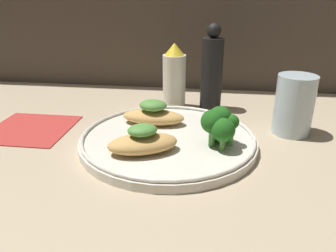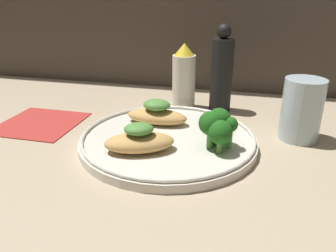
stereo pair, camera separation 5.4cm
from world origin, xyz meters
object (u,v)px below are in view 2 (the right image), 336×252
(sauce_bottle, at_px, (184,78))
(pepper_grinder, at_px, (222,73))
(broccoli_bunch, at_px, (217,126))
(drinking_glass, at_px, (302,110))
(plate, at_px, (168,139))

(sauce_bottle, distance_m, pepper_grinder, 0.08)
(broccoli_bunch, bearing_deg, pepper_grinder, 93.99)
(sauce_bottle, bearing_deg, drinking_glass, -26.36)
(pepper_grinder, bearing_deg, drinking_glass, -37.32)
(plate, xyz_separation_m, sauce_bottle, (-0.01, 0.19, 0.06))
(broccoli_bunch, xyz_separation_m, drinking_glass, (0.13, 0.10, 0.00))
(pepper_grinder, relative_size, drinking_glass, 1.69)
(pepper_grinder, bearing_deg, sauce_bottle, 180.00)
(plate, xyz_separation_m, pepper_grinder, (0.07, 0.19, 0.07))
(sauce_bottle, bearing_deg, broccoli_bunch, -66.06)
(plate, distance_m, sauce_bottle, 0.20)
(pepper_grinder, distance_m, drinking_glass, 0.19)
(plate, bearing_deg, drinking_glass, 20.09)
(plate, xyz_separation_m, broccoli_bunch, (0.08, -0.02, 0.04))
(sauce_bottle, bearing_deg, plate, -86.39)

